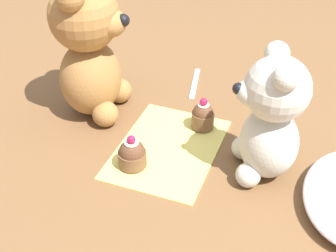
# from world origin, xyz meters

# --- Properties ---
(ground_plane) EXTENTS (4.00, 4.00, 0.00)m
(ground_plane) POSITION_xyz_m (0.00, 0.00, 0.00)
(ground_plane) COLOR brown
(knitted_placemat) EXTENTS (0.26, 0.18, 0.01)m
(knitted_placemat) POSITION_xyz_m (0.00, 0.00, 0.00)
(knitted_placemat) COLOR #E0D166
(knitted_placemat) RESTS_ON ground_plane
(teddy_bear_cream) EXTENTS (0.14, 0.14, 0.24)m
(teddy_bear_cream) POSITION_xyz_m (-0.00, 0.18, 0.12)
(teddy_bear_cream) COLOR beige
(teddy_bear_cream) RESTS_ON ground_plane
(teddy_bear_tan) EXTENTS (0.16, 0.16, 0.30)m
(teddy_bear_tan) POSITION_xyz_m (-0.07, -0.19, 0.15)
(teddy_bear_tan) COLOR #A3703D
(teddy_bear_tan) RESTS_ON ground_plane
(cupcake_near_cream_bear) EXTENTS (0.05, 0.05, 0.07)m
(cupcake_near_cream_bear) POSITION_xyz_m (-0.09, 0.04, 0.03)
(cupcake_near_cream_bear) COLOR brown
(cupcake_near_cream_bear) RESTS_ON knitted_placemat
(cupcake_near_tan_bear) EXTENTS (0.05, 0.05, 0.07)m
(cupcake_near_tan_bear) POSITION_xyz_m (0.07, -0.04, 0.03)
(cupcake_near_tan_bear) COLOR brown
(cupcake_near_tan_bear) RESTS_ON knitted_placemat
(teaspoon) EXTENTS (0.13, 0.04, 0.01)m
(teaspoon) POSITION_xyz_m (-0.25, -0.03, 0.00)
(teaspoon) COLOR silver
(teaspoon) RESTS_ON ground_plane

